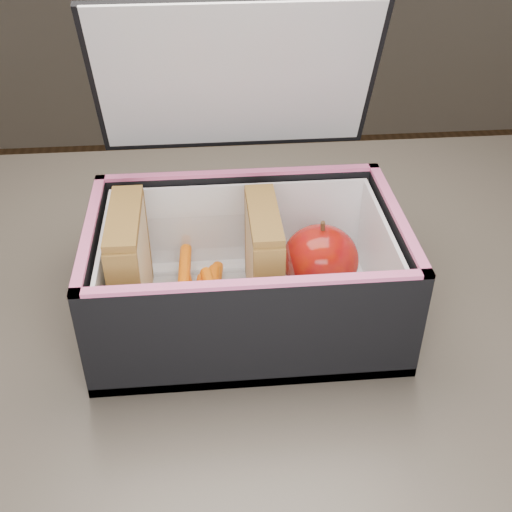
% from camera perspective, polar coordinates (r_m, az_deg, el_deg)
% --- Properties ---
extents(kitchen_table, '(1.20, 0.80, 0.75)m').
position_cam_1_polar(kitchen_table, '(0.69, 2.22, -11.87)').
color(kitchen_table, '#52493F').
rests_on(kitchen_table, ground).
extents(lunch_bag, '(0.28, 0.26, 0.28)m').
position_cam_1_polar(lunch_bag, '(0.60, -0.90, -0.56)').
color(lunch_bag, black).
rests_on(lunch_bag, kitchen_table).
extents(plastic_tub, '(0.17, 0.12, 0.07)m').
position_cam_1_polar(plastic_tub, '(0.60, -5.12, -2.28)').
color(plastic_tub, white).
rests_on(plastic_tub, lunch_bag).
extents(sandwich_left, '(0.03, 0.10, 0.11)m').
position_cam_1_polar(sandwich_left, '(0.59, -11.11, -0.81)').
color(sandwich_left, tan).
rests_on(sandwich_left, plastic_tub).
extents(sandwich_right, '(0.03, 0.10, 0.11)m').
position_cam_1_polar(sandwich_right, '(0.59, 0.66, -0.35)').
color(sandwich_right, tan).
rests_on(sandwich_right, plastic_tub).
extents(carrot_sticks, '(0.05, 0.15, 0.03)m').
position_cam_1_polar(carrot_sticks, '(0.61, -4.86, -3.55)').
color(carrot_sticks, '#F6520F').
rests_on(carrot_sticks, plastic_tub).
extents(paper_napkin, '(0.11, 0.11, 0.01)m').
position_cam_1_polar(paper_napkin, '(0.64, 5.82, -3.16)').
color(paper_napkin, white).
rests_on(paper_napkin, lunch_bag).
extents(red_apple, '(0.10, 0.10, 0.08)m').
position_cam_1_polar(red_apple, '(0.62, 5.75, -0.34)').
color(red_apple, maroon).
rests_on(red_apple, paper_napkin).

